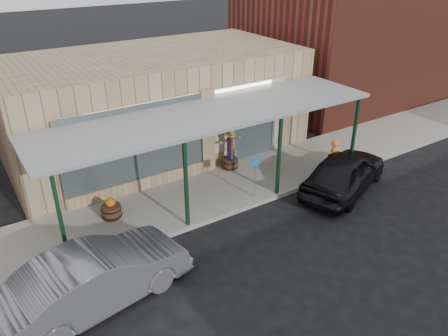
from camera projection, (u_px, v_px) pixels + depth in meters
ground at (275, 244)px, 13.14m from camera, size 120.00×120.00×0.00m
sidewalk at (212, 192)px, 15.79m from camera, size 40.00×3.20×0.15m
storefront at (155, 104)px, 18.28m from camera, size 12.00×6.25×4.20m
awning at (212, 115)px, 14.43m from camera, size 12.00×3.00×3.04m
block_buildings_near at (184, 53)px, 19.27m from camera, size 61.00×8.00×8.00m
barrel_scarecrow at (230, 155)px, 17.07m from camera, size 0.97×0.74×1.60m
barrel_pumpkin at (111, 210)px, 14.07m from camera, size 0.80×0.80×0.74m
handicap_sign at (255, 172)px, 14.89m from camera, size 0.32×0.05×1.53m
parked_sedan at (344, 172)px, 15.70m from camera, size 4.75×3.17×1.61m
car_grey at (97, 278)px, 10.65m from camera, size 4.97×2.46×1.57m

